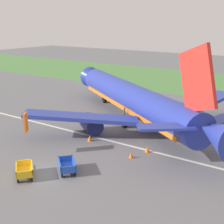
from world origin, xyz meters
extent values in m
plane|color=slate|center=(0.00, 0.00, 0.00)|extent=(220.00, 220.00, 0.00)
cube|color=#518442|center=(0.00, 50.38, 0.03)|extent=(220.00, 28.00, 0.06)
cube|color=silver|center=(0.00, 9.92, 0.01)|extent=(120.00, 0.36, 0.01)
cylinder|color=#28389E|center=(-2.04, 18.11, 3.15)|extent=(27.15, 19.48, 3.70)
cube|color=orange|center=(-2.04, 18.11, 2.13)|extent=(24.54, 17.69, 0.56)
cone|color=#28389E|center=(-15.86, 27.12, 3.15)|extent=(4.66, 4.79, 3.63)
cone|color=#28389E|center=(12.33, 8.75, 3.65)|extent=(5.69, 5.40, 3.52)
cube|color=#28389E|center=(-3.14, 8.86, 2.48)|extent=(12.15, 9.57, 1.35)
cube|color=orange|center=(-4.49, 1.98, 3.43)|extent=(0.79, 1.02, 1.90)
cylinder|color=navy|center=(-3.32, 10.84, 1.13)|extent=(3.83, 3.51, 2.10)
cube|color=#28389E|center=(5.98, 22.85, 2.48)|extent=(5.05, 13.26, 1.35)
cylinder|color=navy|center=(4.09, 22.22, 1.13)|extent=(3.83, 3.51, 2.10)
cube|color=red|center=(9.52, 10.58, 7.90)|extent=(5.20, 3.57, 6.88)
cube|color=#28389E|center=(7.94, 7.79, 3.75)|extent=(5.18, 4.67, 0.24)
cube|color=#28389E|center=(11.44, 13.15, 3.75)|extent=(3.09, 5.49, 0.24)
cylinder|color=#4C4C51|center=(-10.84, 23.84, 1.57)|extent=(0.20, 0.20, 2.04)
cylinder|color=black|center=(-10.84, 23.84, 0.55)|extent=(1.17, 0.98, 1.10)
cylinder|color=#4C4C51|center=(-1.15, 14.90, 1.57)|extent=(0.20, 0.20, 2.04)
cylinder|color=black|center=(-1.15, 14.90, 0.55)|extent=(1.17, 0.98, 1.10)
cylinder|color=#4C4C51|center=(1.26, 18.59, 1.57)|extent=(0.20, 0.20, 2.04)
cylinder|color=black|center=(1.26, 18.59, 0.55)|extent=(1.17, 0.98, 1.10)
cube|color=gold|center=(-0.95, -1.45, 0.48)|extent=(2.82, 2.67, 0.08)
cube|color=gold|center=(-1.36, -1.95, 0.80)|extent=(1.99, 1.67, 0.55)
cube|color=gold|center=(-0.53, -0.95, 0.80)|extent=(1.99, 1.67, 0.55)
cube|color=gold|center=(-1.87, -0.69, 0.80)|extent=(0.97, 1.14, 0.55)
cube|color=gold|center=(-0.02, -2.21, 0.80)|extent=(0.97, 1.14, 0.55)
cylinder|color=#2D2D33|center=(-2.34, -0.31, 0.44)|extent=(0.82, 0.70, 0.08)
cylinder|color=black|center=(-2.03, -1.29, 0.22)|extent=(0.44, 0.40, 0.44)
cylinder|color=black|center=(-1.31, -0.42, 0.22)|extent=(0.44, 0.40, 0.44)
cylinder|color=black|center=(-0.58, -2.48, 0.22)|extent=(0.44, 0.40, 0.44)
cylinder|color=black|center=(0.13, -1.62, 0.22)|extent=(0.44, 0.40, 0.44)
cube|color=#234CB2|center=(1.46, 1.36, 0.48)|extent=(2.81, 2.69, 0.08)
cube|color=#234CB2|center=(1.03, 0.87, 0.80)|extent=(1.96, 1.71, 0.55)
cube|color=#234CB2|center=(1.88, 1.86, 0.80)|extent=(1.96, 1.71, 0.55)
cube|color=#234CB2|center=(0.55, 2.15, 0.80)|extent=(0.99, 1.13, 0.55)
cube|color=#234CB2|center=(2.37, 0.58, 0.80)|extent=(0.99, 1.13, 0.55)
cylinder|color=#2D2D33|center=(0.09, 2.54, 0.44)|extent=(0.81, 0.71, 0.08)
cylinder|color=black|center=(0.38, 1.55, 0.22)|extent=(0.44, 0.41, 0.44)
cylinder|color=black|center=(1.11, 2.40, 0.22)|extent=(0.44, 0.41, 0.44)
cylinder|color=black|center=(1.80, 0.33, 0.22)|extent=(0.44, 0.41, 0.44)
cylinder|color=black|center=(2.53, 1.18, 0.22)|extent=(0.44, 0.41, 0.44)
cone|color=orange|center=(-1.75, 8.59, 0.33)|extent=(0.51, 0.51, 0.67)
cone|color=orange|center=(5.17, 9.48, 0.33)|extent=(0.50, 0.50, 0.65)
cone|color=orange|center=(4.55, 7.30, 0.29)|extent=(0.45, 0.45, 0.59)
camera|label=1|loc=(19.87, -17.97, 13.14)|focal=51.59mm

